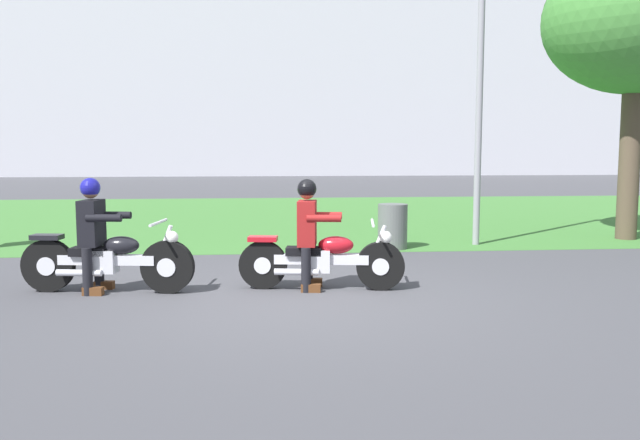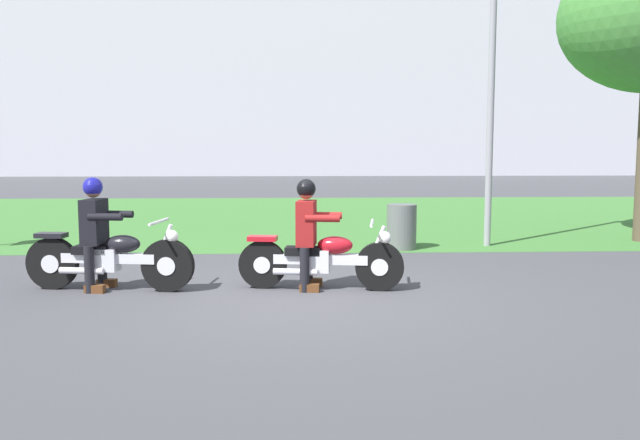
# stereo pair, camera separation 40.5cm
# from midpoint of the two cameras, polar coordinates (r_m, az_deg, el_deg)

# --- Properties ---
(ground) EXTENTS (120.00, 120.00, 0.00)m
(ground) POSITION_cam_midpoint_polar(r_m,az_deg,el_deg) (7.79, -3.05, -6.92)
(ground) COLOR #424247
(grass_verge) EXTENTS (60.00, 12.00, 0.01)m
(grass_verge) POSITION_cam_midpoint_polar(r_m,az_deg,el_deg) (17.09, -4.21, 0.33)
(grass_verge) COLOR #3D7533
(grass_verge) RESTS_ON ground
(stadium_facade) EXTENTS (53.00, 8.00, 15.25)m
(stadium_facade) POSITION_cam_midpoint_polar(r_m,az_deg,el_deg) (44.34, -7.91, 13.84)
(stadium_facade) COLOR silver
(stadium_facade) RESTS_ON ground
(motorcycle_lead) EXTENTS (2.07, 0.66, 0.86)m
(motorcycle_lead) POSITION_cam_midpoint_polar(r_m,az_deg,el_deg) (8.33, -1.23, -3.39)
(motorcycle_lead) COLOR black
(motorcycle_lead) RESTS_ON ground
(rider_lead) EXTENTS (0.59, 0.51, 1.38)m
(rider_lead) POSITION_cam_midpoint_polar(r_m,az_deg,el_deg) (8.29, -2.39, -0.47)
(rider_lead) COLOR black
(rider_lead) RESTS_ON ground
(motorcycle_follow) EXTENTS (2.13, 0.66, 0.88)m
(motorcycle_follow) POSITION_cam_midpoint_polar(r_m,az_deg,el_deg) (8.62, -18.95, -3.29)
(motorcycle_follow) COLOR black
(motorcycle_follow) RESTS_ON ground
(rider_follow) EXTENTS (0.59, 0.51, 1.40)m
(rider_follow) POSITION_cam_midpoint_polar(r_m,az_deg,el_deg) (8.63, -20.08, -0.47)
(rider_follow) COLOR black
(rider_follow) RESTS_ON ground
(tree_roadside) EXTENTS (3.42, 3.42, 5.49)m
(tree_roadside) POSITION_cam_midpoint_polar(r_m,az_deg,el_deg) (14.16, 24.64, 15.13)
(tree_roadside) COLOR brown
(tree_roadside) RESTS_ON ground
(streetlight_pole) EXTENTS (0.96, 0.20, 6.45)m
(streetlight_pole) POSITION_cam_midpoint_polar(r_m,az_deg,el_deg) (12.52, 13.16, 16.19)
(streetlight_pole) COLOR gray
(streetlight_pole) RESTS_ON ground
(trash_can) EXTENTS (0.51, 0.51, 0.78)m
(trash_can) POSITION_cam_midpoint_polar(r_m,az_deg,el_deg) (11.68, 5.23, -0.55)
(trash_can) COLOR #595E5B
(trash_can) RESTS_ON ground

